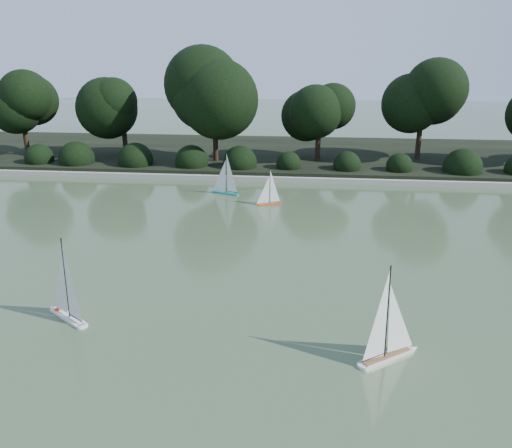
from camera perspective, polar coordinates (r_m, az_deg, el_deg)
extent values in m
plane|color=#3A4A2C|center=(9.45, 1.66, -8.81)|extent=(80.00, 80.00, 0.00)
cube|color=gray|center=(17.86, 3.86, 5.14)|extent=(40.00, 0.35, 0.18)
cube|color=black|center=(21.75, 4.29, 7.85)|extent=(40.00, 8.00, 0.30)
cylinder|color=black|center=(22.99, -24.73, 8.32)|extent=(0.20, 0.20, 1.51)
sphere|color=black|center=(22.77, -25.38, 12.82)|extent=(2.38, 2.38, 2.38)
cylinder|color=black|center=(21.82, -14.71, 8.75)|extent=(0.20, 0.20, 1.37)
sphere|color=black|center=(21.60, -15.09, 13.16)|extent=(2.24, 2.24, 2.24)
cylinder|color=black|center=(19.88, -4.64, 8.75)|extent=(0.20, 0.20, 1.66)
sphere|color=black|center=(19.61, -4.81, 14.57)|extent=(2.66, 2.66, 2.66)
cylinder|color=black|center=(20.08, 7.05, 8.20)|extent=(0.20, 0.20, 1.26)
sphere|color=black|center=(19.84, 7.24, 12.67)|extent=(2.10, 2.10, 2.10)
cylinder|color=black|center=(21.19, 18.05, 8.63)|extent=(0.20, 0.20, 1.73)
sphere|color=black|center=(20.93, 18.67, 14.34)|extent=(2.80, 2.80, 2.80)
sphere|color=black|center=(21.44, -23.99, 6.90)|extent=(1.10, 1.10, 1.10)
sphere|color=black|center=(20.53, -19.10, 7.02)|extent=(1.10, 1.10, 1.10)
sphere|color=black|center=(19.78, -13.79, 7.09)|extent=(1.10, 1.10, 1.10)
sphere|color=black|center=(19.20, -8.11, 7.09)|extent=(1.10, 1.10, 1.10)
sphere|color=black|center=(18.82, -2.14, 7.03)|extent=(1.10, 1.10, 1.10)
sphere|color=black|center=(18.65, 4.00, 6.88)|extent=(1.10, 1.10, 1.10)
sphere|color=black|center=(18.70, 10.17, 6.65)|extent=(1.10, 1.10, 1.10)
sphere|color=black|center=(18.95, 16.24, 6.36)|extent=(1.10, 1.10, 1.10)
sphere|color=black|center=(19.41, 22.08, 6.00)|extent=(1.10, 1.10, 1.10)
cube|color=white|center=(9.46, -20.67, -9.80)|extent=(0.88, 0.70, 0.09)
cone|color=white|center=(9.90, -22.23, -8.66)|extent=(0.26, 0.26, 0.19)
cylinder|color=white|center=(9.09, -19.20, -10.87)|extent=(0.16, 0.16, 0.09)
cylinder|color=black|center=(9.08, -21.10, -5.59)|extent=(0.03, 0.03, 1.46)
cylinder|color=black|center=(9.21, -19.97, -9.80)|extent=(0.36, 0.26, 0.02)
cube|color=silver|center=(8.09, 14.72, -14.36)|extent=(0.90, 0.71, 0.10)
cone|color=silver|center=(8.44, 17.56, -13.13)|extent=(0.27, 0.27, 0.19)
cylinder|color=silver|center=(7.81, 12.04, -15.48)|extent=(0.16, 0.16, 0.10)
cube|color=olive|center=(8.07, 14.75, -14.05)|extent=(0.81, 0.63, 0.01)
cylinder|color=black|center=(7.66, 14.96, -9.50)|extent=(0.03, 0.03, 1.49)
cylinder|color=black|center=(7.88, 13.36, -14.32)|extent=(0.37, 0.27, 0.02)
cube|color=#D54714|center=(15.14, 1.48, 2.35)|extent=(0.70, 0.34, 0.07)
cone|color=#D54714|center=(15.06, -0.01, 2.26)|extent=(0.17, 0.17, 0.14)
cylinder|color=#D54714|center=(15.22, 2.76, 2.42)|extent=(0.10, 0.10, 0.07)
cylinder|color=black|center=(15.00, 1.63, 4.45)|extent=(0.02, 0.02, 1.07)
cylinder|color=black|center=(15.16, 2.18, 2.67)|extent=(0.31, 0.11, 0.01)
cube|color=#148482|center=(16.33, -3.51, 3.62)|extent=(0.88, 0.46, 0.09)
cone|color=#148482|center=(16.58, -5.04, 3.82)|extent=(0.22, 0.22, 0.17)
cylinder|color=#148482|center=(16.13, -2.15, 3.44)|extent=(0.13, 0.13, 0.09)
cylinder|color=black|center=(16.13, -3.42, 6.06)|extent=(0.02, 0.02, 1.35)
cylinder|color=black|center=(16.19, -2.79, 3.85)|extent=(0.38, 0.15, 0.01)
sphere|color=#FF290D|center=(9.76, -21.67, -9.32)|extent=(0.16, 0.16, 0.16)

